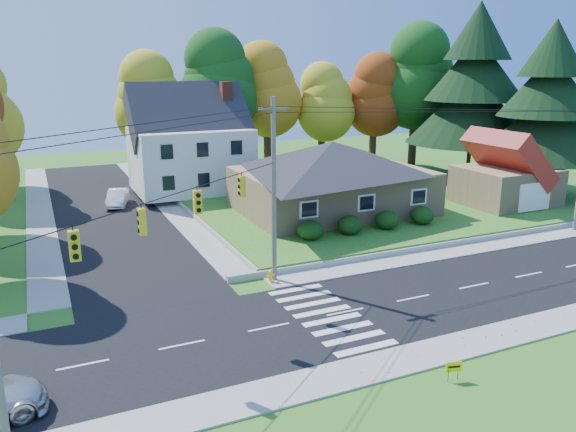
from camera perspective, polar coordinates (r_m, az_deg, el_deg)
name	(u,v)px	position (r m, az deg, el deg)	size (l,w,h in m)	color
ground	(345,312)	(27.61, 5.83, -9.70)	(120.00, 120.00, 0.00)	#3D7923
road_main	(345,312)	(27.61, 5.83, -9.68)	(90.00, 8.00, 0.02)	black
road_cross	(105,208)	(49.17, -18.10, 0.76)	(8.00, 44.00, 0.02)	black
sidewalk_north	(300,277)	(31.66, 1.27, -6.22)	(90.00, 2.00, 0.08)	#9C9A90
sidewalk_south	(407,359)	(23.90, 12.04, -14.04)	(90.00, 2.00, 0.08)	#9C9A90
lawn	(353,194)	(51.05, 6.65, 2.20)	(30.00, 30.00, 0.50)	#3D7923
ranch_house	(332,175)	(43.74, 4.51, 4.13)	(14.60, 10.60, 5.40)	tan
colonial_house	(191,145)	(51.67, -9.86, 7.12)	(10.40, 8.40, 9.60)	silver
garage	(507,176)	(49.14, 21.33, 3.85)	(7.30, 6.30, 4.60)	tan
hedge_row	(369,222)	(38.79, 8.21, -0.63)	(10.70, 1.70, 1.27)	#163A10
traffic_infrastructure	(331,203)	(26.96, 4.40, 1.33)	(38.10, 10.66, 10.00)	#666059
tree_lot_0	(152,100)	(56.70, -13.66, 11.40)	(6.72, 6.72, 12.51)	#3F2A19
tree_lot_1	(214,85)	(57.13, -7.48, 13.02)	(7.84, 7.84, 14.60)	#3F2A19
tree_lot_2	(267,91)	(60.12, -2.15, 12.61)	(7.28, 7.28, 13.56)	#3F2A19
tree_lot_3	(322,102)	(61.83, 3.48, 11.45)	(6.16, 6.16, 11.47)	#3F2A19
tree_lot_4	(375,95)	(63.97, 8.78, 12.01)	(6.72, 6.72, 12.51)	#3F2A19
tree_lot_5	(416,77)	(64.56, 12.91, 13.58)	(8.40, 8.40, 15.64)	#3F2A19
conifer_east_a	(475,88)	(59.07, 18.42, 12.24)	(12.80, 12.80, 16.96)	#3F2A19
conifer_east_b	(548,104)	(54.25, 24.89, 10.27)	(11.20, 11.20, 14.84)	#3F2A19
white_car	(117,198)	(49.52, -16.94, 1.78)	(1.47, 4.20, 1.38)	white
fire_hydrant	(271,277)	(30.83, -1.77, -6.18)	(0.43, 0.34, 0.76)	yellow
yard_sign	(454,367)	(22.71, 16.48, -14.50)	(0.61, 0.19, 0.79)	black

